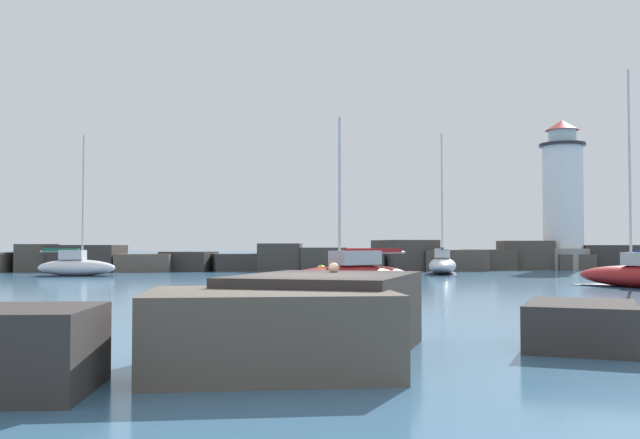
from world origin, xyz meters
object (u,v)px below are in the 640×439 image
(lighthouse, at_px, (563,205))
(person_on_rocks, at_px, (334,299))
(sailboat_moored_0, at_px, (76,266))
(mooring_buoy_orange_near, at_px, (321,270))
(sailboat_moored_4, at_px, (442,264))
(sailboat_moored_3, at_px, (350,276))

(lighthouse, xyz_separation_m, person_on_rocks, (-26.04, -44.65, -4.67))
(sailboat_moored_0, relative_size, mooring_buoy_orange_near, 10.80)
(sailboat_moored_4, bearing_deg, mooring_buoy_orange_near, -178.11)
(sailboat_moored_3, relative_size, sailboat_moored_4, 0.75)
(sailboat_moored_3, xyz_separation_m, mooring_buoy_orange_near, (0.81, 18.55, -0.34))
(sailboat_moored_3, relative_size, mooring_buoy_orange_near, 8.78)
(mooring_buoy_orange_near, relative_size, person_on_rocks, 0.52)
(lighthouse, xyz_separation_m, sailboat_moored_0, (-38.94, -9.68, -4.93))
(sailboat_moored_0, distance_m, sailboat_moored_3, 23.99)
(sailboat_moored_4, xyz_separation_m, person_on_rocks, (-12.65, -35.82, 0.24))
(lighthouse, distance_m, sailboat_moored_0, 40.43)
(person_on_rocks, bearing_deg, sailboat_moored_3, 80.09)
(sailboat_moored_3, distance_m, sailboat_moored_4, 21.19)
(person_on_rocks, bearing_deg, lighthouse, 59.75)
(lighthouse, relative_size, sailboat_moored_4, 1.27)
(sailboat_moored_0, xyz_separation_m, sailboat_moored_3, (15.86, -18.00, -0.00))
(mooring_buoy_orange_near, bearing_deg, sailboat_moored_4, 1.89)
(sailboat_moored_0, bearing_deg, sailboat_moored_3, -48.61)
(lighthouse, distance_m, sailboat_moored_4, 16.77)
(lighthouse, relative_size, mooring_buoy_orange_near, 14.77)
(sailboat_moored_4, distance_m, person_on_rocks, 37.99)
(sailboat_moored_0, xyz_separation_m, person_on_rocks, (12.90, -34.98, 0.26))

